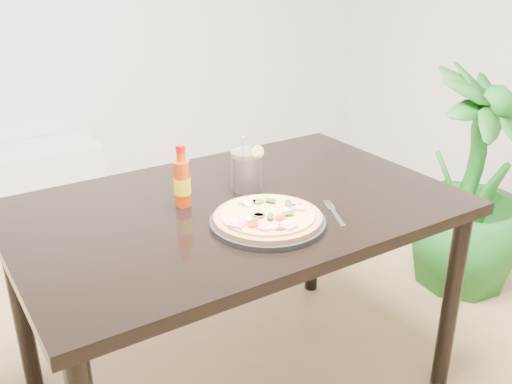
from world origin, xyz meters
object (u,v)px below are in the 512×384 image
cola_cup (246,171)px  hot_sauce_bottle (182,182)px  fork (334,212)px  plate (268,222)px  houseplant (472,183)px  pizza (268,216)px  dining_table (236,226)px

cola_cup → hot_sauce_bottle: bearing=-179.0°
hot_sauce_bottle → fork: 0.48m
plate → houseplant: 1.34m
plate → pizza: (-0.00, -0.00, 0.02)m
plate → cola_cup: size_ratio=1.77×
dining_table → pizza: bearing=-90.9°
plate → cola_cup: 0.28m
pizza → cola_cup: bearing=71.2°
fork → houseplant: 1.14m
pizza → cola_cup: 0.28m
houseplant → fork: bearing=-165.0°
hot_sauce_bottle → pizza: bearing=-60.4°
houseplant → hot_sauce_bottle: bearing=179.3°
plate → fork: plate is taller
hot_sauce_bottle → fork: bearing=-39.9°
hot_sauce_bottle → houseplant: bearing=-0.7°
fork → houseplant: size_ratio=0.17×
cola_cup → fork: cola_cup is taller
fork → plate: bearing=-168.2°
pizza → fork: size_ratio=1.79×
cola_cup → pizza: bearing=-108.8°
dining_table → hot_sauce_bottle: (-0.15, 0.07, 0.16)m
pizza → fork: bearing=-11.5°
pizza → houseplant: 1.34m
hot_sauce_bottle → dining_table: bearing=-25.6°
dining_table → houseplant: (1.29, 0.06, -0.15)m
plate → hot_sauce_bottle: hot_sauce_bottle is taller
hot_sauce_bottle → houseplant: (1.44, -0.02, -0.31)m
pizza → houseplant: (1.29, 0.24, -0.26)m
cola_cup → houseplant: houseplant is taller
hot_sauce_bottle → cola_cup: (0.24, 0.00, -0.02)m
plate → hot_sauce_bottle: 0.31m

